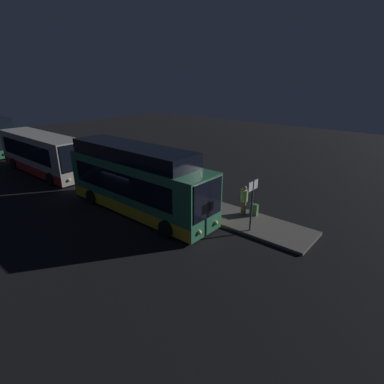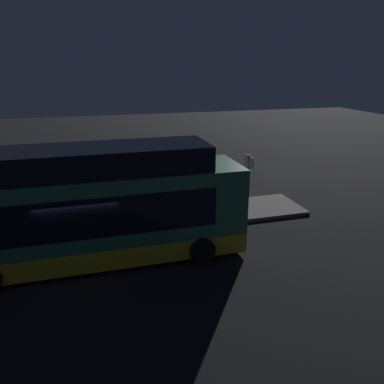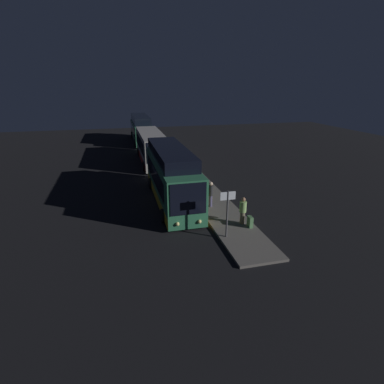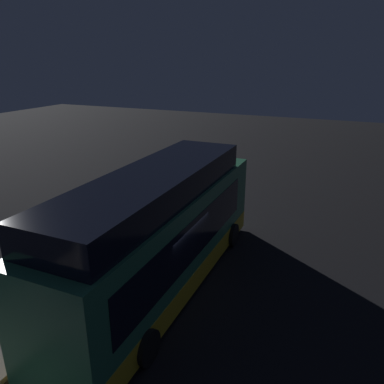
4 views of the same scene
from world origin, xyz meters
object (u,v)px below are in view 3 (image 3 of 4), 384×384
at_px(suitcase, 250,222).
at_px(sign_post, 227,208).
at_px(bus_third, 141,130).
at_px(bus_lead, 172,178).
at_px(passenger_waiting, 243,210).
at_px(passenger_boarding, 211,193).
at_px(bus_second, 151,147).

bearing_deg(suitcase, sign_post, -66.20).
bearing_deg(bus_third, bus_lead, 0.00).
relative_size(suitcase, sign_post, 0.33).
bearing_deg(bus_third, passenger_waiting, 6.50).
bearing_deg(sign_post, passenger_waiting, 131.04).
relative_size(passenger_boarding, suitcase, 2.00).
relative_size(passenger_boarding, sign_post, 0.66).
bearing_deg(bus_lead, bus_second, 180.00).
distance_m(bus_second, passenger_waiting, 17.98).
relative_size(bus_second, suitcase, 11.72).
xyz_separation_m(bus_lead, passenger_waiting, (5.30, 3.44, -0.73)).
distance_m(bus_lead, bus_second, 12.34).
bearing_deg(bus_third, passenger_boarding, 4.95).
bearing_deg(bus_second, sign_post, 5.66).
bearing_deg(suitcase, bus_lead, -147.66).
distance_m(bus_third, passenger_boarding, 27.19).
relative_size(bus_lead, suitcase, 11.50).
xyz_separation_m(bus_lead, bus_second, (-12.34, 0.00, -0.19)).
bearing_deg(passenger_waiting, bus_lead, 163.23).
relative_size(bus_third, passenger_waiting, 6.32).
distance_m(passenger_boarding, suitcase, 3.94).
relative_size(bus_lead, passenger_waiting, 6.07).
xyz_separation_m(bus_lead, sign_post, (6.65, 1.88, 0.13)).
relative_size(bus_lead, passenger_boarding, 5.76).
height_order(bus_lead, suitcase, bus_lead).
bearing_deg(bus_third, bus_second, 0.00).
xyz_separation_m(bus_third, suitcase, (30.72, 3.70, -1.22)).
bearing_deg(bus_third, sign_post, 3.42).
height_order(bus_second, passenger_waiting, bus_second).
bearing_deg(passenger_boarding, sign_post, 0.33).
bearing_deg(sign_post, passenger_boarding, 174.03).
bearing_deg(bus_lead, sign_post, 15.79).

